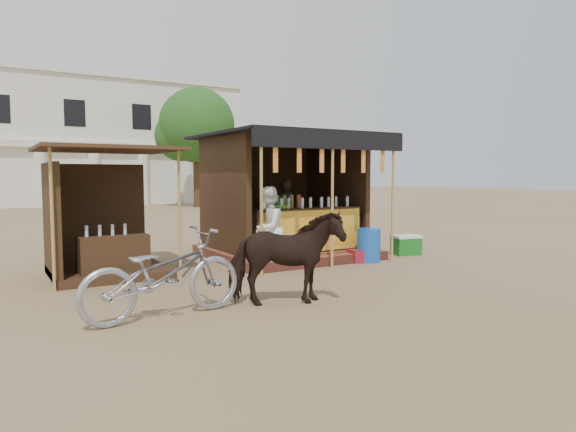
# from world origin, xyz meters

# --- Properties ---
(ground) EXTENTS (120.00, 120.00, 0.00)m
(ground) POSITION_xyz_m (0.00, 0.00, 0.00)
(ground) COLOR #846B4C
(ground) RESTS_ON ground
(main_stall) EXTENTS (3.60, 3.61, 2.78)m
(main_stall) POSITION_xyz_m (1.00, 3.36, 1.02)
(main_stall) COLOR brown
(main_stall) RESTS_ON ground
(secondary_stall) EXTENTS (2.40, 2.40, 2.38)m
(secondary_stall) POSITION_xyz_m (-3.17, 3.24, 0.85)
(secondary_stall) COLOR #3A2515
(secondary_stall) RESTS_ON ground
(cow) EXTENTS (1.77, 1.21, 1.37)m
(cow) POSITION_xyz_m (-1.28, -0.47, 0.68)
(cow) COLOR black
(cow) RESTS_ON ground
(motorbike) EXTENTS (2.29, 1.01, 1.17)m
(motorbike) POSITION_xyz_m (-3.00, -0.23, 0.58)
(motorbike) COLOR #9F9EA7
(motorbike) RESTS_ON ground
(bystander) EXTENTS (1.02, 0.99, 1.66)m
(bystander) POSITION_xyz_m (-0.22, 2.00, 0.83)
(bystander) COLOR white
(bystander) RESTS_ON ground
(blue_barrel) EXTENTS (0.53, 0.53, 0.72)m
(blue_barrel) POSITION_xyz_m (2.17, 1.82, 0.36)
(blue_barrel) COLOR #1751B0
(blue_barrel) RESTS_ON ground
(red_crate) EXTENTS (0.49, 0.44, 0.27)m
(red_crate) POSITION_xyz_m (1.97, 1.87, 0.14)
(red_crate) COLOR maroon
(red_crate) RESTS_ON ground
(cooler) EXTENTS (0.72, 0.56, 0.46)m
(cooler) POSITION_xyz_m (3.58, 2.14, 0.23)
(cooler) COLOR #186D1D
(cooler) RESTS_ON ground
(background_building) EXTENTS (26.00, 7.45, 8.18)m
(background_building) POSITION_xyz_m (-2.00, 29.94, 3.98)
(background_building) COLOR silver
(background_building) RESTS_ON ground
(tree) EXTENTS (4.50, 4.40, 7.00)m
(tree) POSITION_xyz_m (5.81, 22.14, 4.63)
(tree) COLOR #382314
(tree) RESTS_ON ground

